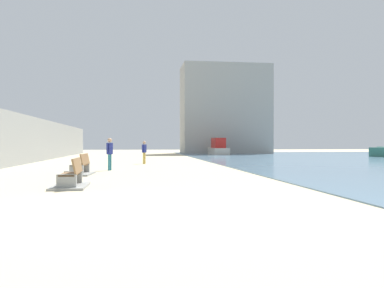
# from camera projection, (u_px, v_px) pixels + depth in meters

# --- Properties ---
(ground_plane) EXTENTS (120.00, 120.00, 0.00)m
(ground_plane) POSITION_uv_depth(u_px,v_px,m) (129.00, 165.00, 26.75)
(ground_plane) COLOR #C6B793
(seawall) EXTENTS (0.80, 64.00, 3.43)m
(seawall) POSITION_uv_depth(u_px,v_px,m) (10.00, 139.00, 25.73)
(seawall) COLOR gray
(seawall) RESTS_ON ground
(bench_near) EXTENTS (1.11, 2.11, 0.98)m
(bench_near) POSITION_uv_depth(u_px,v_px,m) (71.00, 180.00, 13.41)
(bench_near) COLOR gray
(bench_near) RESTS_ON ground
(bench_far) EXTENTS (1.26, 2.18, 0.98)m
(bench_far) POSITION_uv_depth(u_px,v_px,m) (80.00, 170.00, 18.73)
(bench_far) COLOR gray
(bench_far) RESTS_ON ground
(person_walking) EXTENTS (0.34, 0.45, 1.61)m
(person_walking) POSITION_uv_depth(u_px,v_px,m) (144.00, 151.00, 28.32)
(person_walking) COLOR gold
(person_walking) RESTS_ON ground
(person_standing) EXTENTS (0.32, 0.46, 1.74)m
(person_standing) POSITION_uv_depth(u_px,v_px,m) (110.00, 151.00, 21.69)
(person_standing) COLOR teal
(person_standing) RESTS_ON ground
(boat_outer) EXTENTS (2.05, 7.82, 2.04)m
(boat_outer) POSITION_uv_depth(u_px,v_px,m) (217.00, 148.00, 50.74)
(boat_outer) COLOR beige
(boat_outer) RESTS_ON water_bay
(harbor_building) EXTENTS (12.00, 6.00, 12.16)m
(harbor_building) POSITION_uv_depth(u_px,v_px,m) (225.00, 110.00, 56.19)
(harbor_building) COLOR #9E9E99
(harbor_building) RESTS_ON ground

